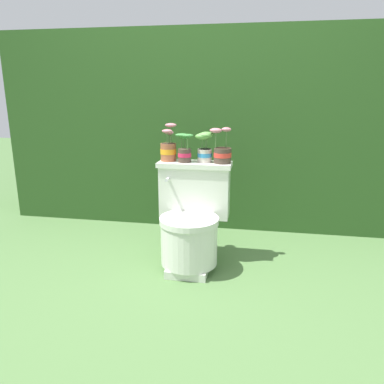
% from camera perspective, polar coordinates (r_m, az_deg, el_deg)
% --- Properties ---
extents(ground_plane, '(12.00, 12.00, 0.00)m').
position_cam_1_polar(ground_plane, '(2.43, -0.12, -11.91)').
color(ground_plane, '#4C703D').
extents(hedge_backdrop, '(3.48, 0.68, 1.58)m').
position_cam_1_polar(hedge_backdrop, '(3.30, 3.46, 9.63)').
color(hedge_backdrop, '#284C1E').
rests_on(hedge_backdrop, ground).
extents(toilet, '(0.48, 0.47, 0.66)m').
position_cam_1_polar(toilet, '(2.40, -0.10, -4.55)').
color(toilet, silver).
rests_on(toilet, ground).
extents(potted_plant_left, '(0.10, 0.12, 0.24)m').
position_cam_1_polar(potted_plant_left, '(2.46, -3.60, 6.65)').
color(potted_plant_left, '#9E5638').
rests_on(potted_plant_left, toilet).
extents(potted_plant_midleft, '(0.13, 0.10, 0.18)m').
position_cam_1_polar(potted_plant_midleft, '(2.41, -1.15, 6.44)').
color(potted_plant_midleft, '#47382D').
rests_on(potted_plant_midleft, toilet).
extents(potted_plant_middle, '(0.12, 0.09, 0.20)m').
position_cam_1_polar(potted_plant_middle, '(2.41, 1.94, 6.79)').
color(potted_plant_middle, beige).
rests_on(potted_plant_middle, toilet).
extents(potted_plant_midright, '(0.14, 0.11, 0.23)m').
position_cam_1_polar(potted_plant_midright, '(2.39, 4.62, 6.07)').
color(potted_plant_midright, '#47382D').
rests_on(potted_plant_midright, toilet).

